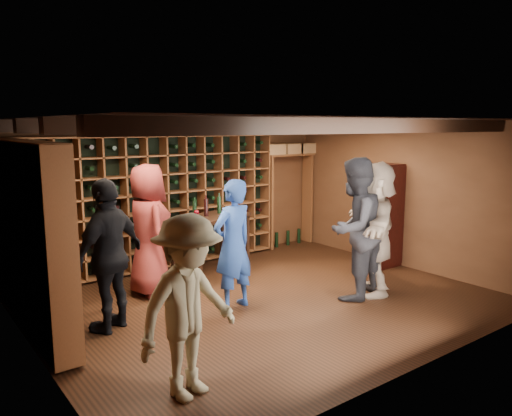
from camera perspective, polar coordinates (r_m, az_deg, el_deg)
ground at (r=7.14m, az=1.03°, el=-10.47°), size 6.00×6.00×0.00m
room_shell at (r=6.75m, az=0.82°, el=9.36°), size 6.00×6.00×6.00m
wine_rack_back at (r=8.53m, az=-11.43°, el=0.61°), size 4.65×0.30×2.20m
wine_rack_left at (r=6.38m, az=-24.40°, el=-2.97°), size 0.30×2.65×2.20m
crate_shelf at (r=10.07m, az=3.80°, el=4.50°), size 1.20×0.32×2.07m
display_cabinet at (r=8.91m, az=14.16°, el=-1.03°), size 0.55×0.50×1.75m
man_blue_shirt at (r=6.62m, az=-2.65°, el=-4.20°), size 0.69×0.51×1.74m
man_grey_suit at (r=7.12m, az=11.16°, el=-2.35°), size 1.10×0.94×2.00m
guest_red_floral at (r=7.30m, az=-12.18°, el=-2.48°), size 0.66×0.96×1.90m
guest_woman_black at (r=6.16m, az=-16.39°, el=-5.19°), size 1.15×0.91×1.83m
guest_khaki at (r=4.54m, az=-7.75°, el=-11.16°), size 1.20×0.86×1.67m
guest_beige at (r=7.42m, az=13.43°, el=-2.23°), size 1.59×1.73×1.93m
tasting_table at (r=8.09m, az=-5.15°, el=-1.80°), size 1.44×1.02×1.27m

